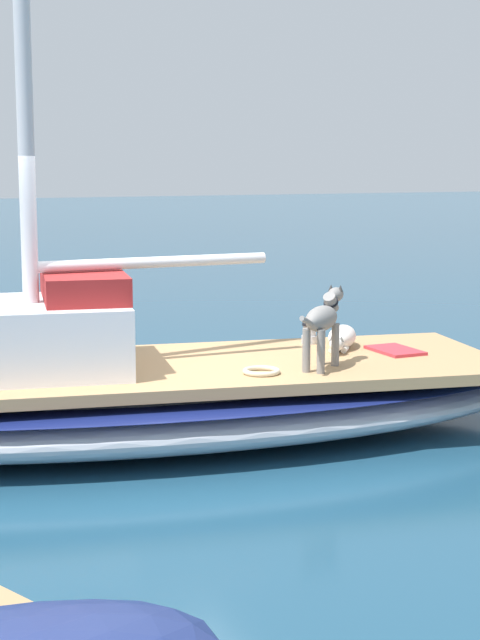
{
  "coord_description": "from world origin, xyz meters",
  "views": [
    {
      "loc": [
        -8.31,
        2.68,
        2.45
      ],
      "look_at": [
        0.0,
        -1.0,
        1.01
      ],
      "focal_mm": 56.1,
      "sensor_mm": 36.0,
      "label": 1
    }
  ],
  "objects_px": {
    "dog_grey": "(323,320)",
    "deck_winch": "(309,334)",
    "coiled_rope": "(261,371)",
    "deck_towel": "(395,350)",
    "dog_white": "(341,338)",
    "sailboat_main": "(138,402)"
  },
  "relations": [
    {
      "from": "deck_winch",
      "to": "coiled_rope",
      "type": "bearing_deg",
      "value": 136.61
    },
    {
      "from": "deck_towel",
      "to": "dog_white",
      "type": "bearing_deg",
      "value": 47.32
    },
    {
      "from": "deck_winch",
      "to": "deck_towel",
      "type": "bearing_deg",
      "value": -143.54
    },
    {
      "from": "dog_grey",
      "to": "coiled_rope",
      "type": "distance_m",
      "value": 0.72
    },
    {
      "from": "dog_white",
      "to": "sailboat_main",
      "type": "bearing_deg",
      "value": 89.99
    },
    {
      "from": "dog_white",
      "to": "coiled_rope",
      "type": "height_order",
      "value": "dog_white"
    },
    {
      "from": "coiled_rope",
      "to": "deck_towel",
      "type": "distance_m",
      "value": 1.63
    },
    {
      "from": "coiled_rope",
      "to": "deck_towel",
      "type": "bearing_deg",
      "value": -76.53
    },
    {
      "from": "sailboat_main",
      "to": "dog_grey",
      "type": "distance_m",
      "value": 1.81
    },
    {
      "from": "dog_grey",
      "to": "deck_winch",
      "type": "xyz_separation_m",
      "value": [
        1.11,
        -0.45,
        -0.32
      ]
    },
    {
      "from": "dog_white",
      "to": "dog_grey",
      "type": "bearing_deg",
      "value": 140.52
    },
    {
      "from": "sailboat_main",
      "to": "dog_grey",
      "type": "bearing_deg",
      "value": -116.48
    },
    {
      "from": "sailboat_main",
      "to": "dog_grey",
      "type": "height_order",
      "value": "dog_grey"
    },
    {
      "from": "coiled_rope",
      "to": "sailboat_main",
      "type": "bearing_deg",
      "value": 49.91
    },
    {
      "from": "dog_grey",
      "to": "deck_towel",
      "type": "height_order",
      "value": "dog_grey"
    },
    {
      "from": "dog_white",
      "to": "deck_winch",
      "type": "height_order",
      "value": "dog_white"
    },
    {
      "from": "coiled_rope",
      "to": "deck_towel",
      "type": "relative_size",
      "value": 0.58
    },
    {
      "from": "sailboat_main",
      "to": "dog_white",
      "type": "relative_size",
      "value": 9.42
    },
    {
      "from": "dog_white",
      "to": "deck_winch",
      "type": "xyz_separation_m",
      "value": [
        0.37,
        0.15,
        -0.01
      ]
    },
    {
      "from": "sailboat_main",
      "to": "deck_winch",
      "type": "xyz_separation_m",
      "value": [
        0.37,
        -1.92,
        0.42
      ]
    },
    {
      "from": "deck_winch",
      "to": "coiled_rope",
      "type": "height_order",
      "value": "deck_winch"
    },
    {
      "from": "sailboat_main",
      "to": "coiled_rope",
      "type": "height_order",
      "value": "coiled_rope"
    }
  ]
}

